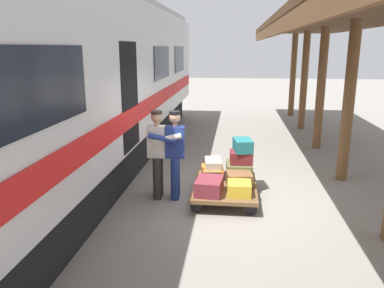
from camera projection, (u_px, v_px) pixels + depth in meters
ground_plane at (228, 198)px, 7.46m from camera, size 60.00×60.00×0.00m
platform_canopy at (377, 23)px, 6.41m from camera, size 3.20×20.23×3.56m
train_car at (53, 90)px, 7.33m from camera, size 3.02×18.35×4.00m
luggage_cart at (225, 187)px, 7.38m from camera, size 1.20×1.71×0.28m
suitcase_brown_leather at (239, 179)px, 7.31m from camera, size 0.53×0.55×0.26m
suitcase_burgundy_valise at (209, 186)px, 6.91m from camera, size 0.51×0.65×0.27m
suitcase_olive_duffel at (239, 170)px, 7.75m from camera, size 0.54×0.61×0.30m
suitcase_orange_carryall at (212, 172)px, 7.83m from camera, size 0.49×0.62×0.19m
suitcase_yellow_case at (239, 188)px, 6.86m from camera, size 0.42×0.44×0.23m
suitcase_black_hardshell at (211, 180)px, 7.38m from camera, size 0.39×0.62×0.18m
suitcase_maroon_trunk at (241, 157)px, 7.70m from camera, size 0.46×0.45×0.24m
suitcase_cream_canvas at (213, 163)px, 7.82m from camera, size 0.38×0.58×0.16m
suitcase_teal_softside at (243, 145)px, 7.66m from camera, size 0.42×0.57×0.24m
porter_in_overalls at (174, 152)px, 7.26m from camera, size 0.68×0.45×1.70m
porter_by_door at (159, 151)px, 7.30m from camera, size 0.67×0.43×1.70m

